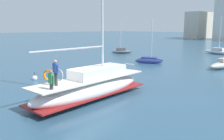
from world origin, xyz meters
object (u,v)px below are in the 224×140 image
at_px(moored_sloop_near, 223,64).
at_px(moored_catamaran, 122,51).
at_px(moored_sloop_far, 217,51).
at_px(moored_cutter_left, 149,59).
at_px(main_sailboat, 92,86).
at_px(mooring_buoy, 35,78).

bearing_deg(moored_sloop_near, moored_catamaran, 171.86).
bearing_deg(moored_sloop_far, moored_catamaran, -136.82).
height_order(moored_sloop_near, moored_catamaran, moored_sloop_near).
xyz_separation_m(moored_sloop_far, moored_cutter_left, (-1.66, -17.81, -0.05)).
xyz_separation_m(moored_sloop_near, moored_sloop_far, (-7.38, 14.90, -0.01)).
bearing_deg(moored_catamaran, main_sailboat, -49.33).
distance_m(main_sailboat, moored_sloop_near, 19.45).
bearing_deg(moored_cutter_left, moored_sloop_near, 17.84).
relative_size(moored_catamaran, moored_cutter_left, 1.02).
bearing_deg(main_sailboat, moored_cutter_left, 115.91).
relative_size(moored_sloop_near, moored_cutter_left, 1.08).
height_order(moored_sloop_far, mooring_buoy, moored_sloop_far).
bearing_deg(moored_catamaran, mooring_buoy, -64.66).
bearing_deg(moored_sloop_near, moored_sloop_far, 116.35).
relative_size(main_sailboat, mooring_buoy, 16.25).
height_order(main_sailboat, moored_sloop_near, main_sailboat).
bearing_deg(moored_sloop_far, mooring_buoy, -93.54).
distance_m(main_sailboat, mooring_buoy, 8.54).
bearing_deg(moored_sloop_far, moored_sloop_near, -63.65).
relative_size(moored_sloop_near, moored_sloop_far, 0.93).
height_order(main_sailboat, moored_catamaran, main_sailboat).
relative_size(moored_sloop_near, moored_catamaran, 1.05).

